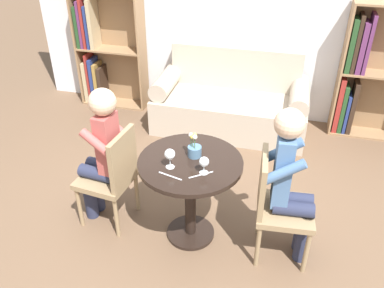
{
  "coord_description": "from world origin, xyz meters",
  "views": [
    {
      "loc": [
        0.64,
        -2.42,
        2.51
      ],
      "look_at": [
        0.0,
        0.05,
        0.87
      ],
      "focal_mm": 38.0,
      "sensor_mm": 36.0,
      "label": 1
    }
  ],
  "objects_px": {
    "bookshelf_left": "(103,51)",
    "wine_glass_left": "(170,155)",
    "person_left": "(101,153)",
    "wine_glass_right": "(204,162)",
    "chair_right": "(276,203)",
    "bookshelf_right": "(367,74)",
    "couch": "(231,104)",
    "person_right": "(291,183)",
    "flower_vase": "(194,149)",
    "chair_left": "(113,174)"
  },
  "relations": [
    {
      "from": "person_right",
      "to": "wine_glass_left",
      "type": "distance_m",
      "value": 0.9
    },
    {
      "from": "bookshelf_right",
      "to": "couch",
      "type": "bearing_deg",
      "value": -169.6
    },
    {
      "from": "wine_glass_left",
      "to": "person_left",
      "type": "bearing_deg",
      "value": 166.79
    },
    {
      "from": "bookshelf_left",
      "to": "wine_glass_right",
      "type": "relative_size",
      "value": 11.29
    },
    {
      "from": "bookshelf_left",
      "to": "flower_vase",
      "type": "height_order",
      "value": "bookshelf_left"
    },
    {
      "from": "couch",
      "to": "bookshelf_right",
      "type": "relative_size",
      "value": 1.17
    },
    {
      "from": "chair_right",
      "to": "wine_glass_right",
      "type": "bearing_deg",
      "value": 96.55
    },
    {
      "from": "chair_right",
      "to": "person_right",
      "type": "relative_size",
      "value": 0.7
    },
    {
      "from": "chair_right",
      "to": "chair_left",
      "type": "bearing_deg",
      "value": 83.81
    },
    {
      "from": "person_right",
      "to": "bookshelf_left",
      "type": "bearing_deg",
      "value": 44.09
    },
    {
      "from": "chair_right",
      "to": "person_right",
      "type": "bearing_deg",
      "value": -86.52
    },
    {
      "from": "chair_right",
      "to": "flower_vase",
      "type": "relative_size",
      "value": 4.36
    },
    {
      "from": "chair_right",
      "to": "bookshelf_right",
      "type": "bearing_deg",
      "value": -25.31
    },
    {
      "from": "bookshelf_right",
      "to": "bookshelf_left",
      "type": "bearing_deg",
      "value": -179.99
    },
    {
      "from": "chair_left",
      "to": "wine_glass_left",
      "type": "xyz_separation_m",
      "value": [
        0.54,
        -0.13,
        0.37
      ]
    },
    {
      "from": "couch",
      "to": "chair_right",
      "type": "bearing_deg",
      "value": -70.58
    },
    {
      "from": "bookshelf_right",
      "to": "wine_glass_right",
      "type": "distance_m",
      "value": 2.64
    },
    {
      "from": "chair_right",
      "to": "person_left",
      "type": "height_order",
      "value": "person_left"
    },
    {
      "from": "bookshelf_left",
      "to": "chair_left",
      "type": "xyz_separation_m",
      "value": [
        1.06,
        -2.13,
        -0.22
      ]
    },
    {
      "from": "bookshelf_left",
      "to": "flower_vase",
      "type": "distance_m",
      "value": 2.71
    },
    {
      "from": "person_left",
      "to": "person_right",
      "type": "xyz_separation_m",
      "value": [
        1.51,
        -0.03,
        0.01
      ]
    },
    {
      "from": "bookshelf_right",
      "to": "chair_right",
      "type": "distance_m",
      "value": 2.32
    },
    {
      "from": "person_right",
      "to": "wine_glass_right",
      "type": "distance_m",
      "value": 0.65
    },
    {
      "from": "chair_right",
      "to": "wine_glass_right",
      "type": "xyz_separation_m",
      "value": [
        -0.53,
        -0.11,
        0.35
      ]
    },
    {
      "from": "couch",
      "to": "flower_vase",
      "type": "height_order",
      "value": "flower_vase"
    },
    {
      "from": "chair_left",
      "to": "chair_right",
      "type": "relative_size",
      "value": 1.0
    },
    {
      "from": "couch",
      "to": "flower_vase",
      "type": "bearing_deg",
      "value": -89.6
    },
    {
      "from": "bookshelf_left",
      "to": "wine_glass_left",
      "type": "xyz_separation_m",
      "value": [
        1.6,
        -2.27,
        0.15
      ]
    },
    {
      "from": "chair_left",
      "to": "person_left",
      "type": "relative_size",
      "value": 0.72
    },
    {
      "from": "bookshelf_right",
      "to": "chair_right",
      "type": "height_order",
      "value": "bookshelf_right"
    },
    {
      "from": "bookshelf_right",
      "to": "person_right",
      "type": "distance_m",
      "value": 2.27
    },
    {
      "from": "couch",
      "to": "person_right",
      "type": "bearing_deg",
      "value": -68.19
    },
    {
      "from": "couch",
      "to": "wine_glass_right",
      "type": "height_order",
      "value": "couch"
    },
    {
      "from": "bookshelf_left",
      "to": "chair_left",
      "type": "bearing_deg",
      "value": -63.6
    },
    {
      "from": "wine_glass_left",
      "to": "wine_glass_right",
      "type": "bearing_deg",
      "value": -1.39
    },
    {
      "from": "chair_left",
      "to": "flower_vase",
      "type": "bearing_deg",
      "value": 101.32
    },
    {
      "from": "couch",
      "to": "wine_glass_left",
      "type": "distance_m",
      "value": 2.08
    },
    {
      "from": "person_right",
      "to": "flower_vase",
      "type": "distance_m",
      "value": 0.75
    },
    {
      "from": "person_left",
      "to": "wine_glass_right",
      "type": "relative_size",
      "value": 9.36
    },
    {
      "from": "couch",
      "to": "person_left",
      "type": "xyz_separation_m",
      "value": [
        -0.75,
        -1.85,
        0.37
      ]
    },
    {
      "from": "bookshelf_right",
      "to": "person_right",
      "type": "relative_size",
      "value": 1.18
    },
    {
      "from": "wine_glass_right",
      "to": "bookshelf_left",
      "type": "bearing_deg",
      "value": 129.31
    },
    {
      "from": "person_left",
      "to": "wine_glass_right",
      "type": "bearing_deg",
      "value": 86.79
    },
    {
      "from": "couch",
      "to": "chair_right",
      "type": "distance_m",
      "value": 2.02
    },
    {
      "from": "person_left",
      "to": "chair_right",
      "type": "bearing_deg",
      "value": 94.85
    },
    {
      "from": "chair_left",
      "to": "person_left",
      "type": "distance_m",
      "value": 0.2
    },
    {
      "from": "chair_left",
      "to": "flower_vase",
      "type": "height_order",
      "value": "flower_vase"
    },
    {
      "from": "chair_right",
      "to": "flower_vase",
      "type": "bearing_deg",
      "value": 77.75
    },
    {
      "from": "bookshelf_right",
      "to": "chair_left",
      "type": "xyz_separation_m",
      "value": [
        -2.14,
        -2.13,
        -0.23
      ]
    },
    {
      "from": "chair_right",
      "to": "wine_glass_right",
      "type": "distance_m",
      "value": 0.65
    }
  ]
}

